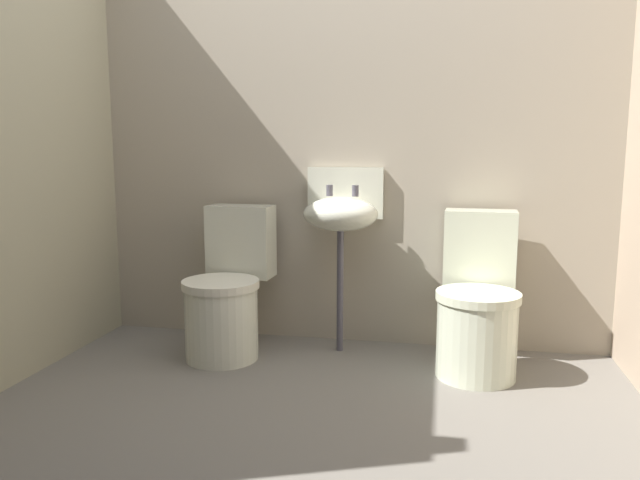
{
  "coord_description": "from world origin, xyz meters",
  "views": [
    {
      "loc": [
        0.52,
        -2.32,
        1.1
      ],
      "look_at": [
        0.0,
        0.26,
        0.7
      ],
      "focal_mm": 34.25,
      "sensor_mm": 36.0,
      "label": 1
    }
  ],
  "objects": [
    {
      "name": "wall_back",
      "position": [
        0.0,
        1.09,
        1.19
      ],
      "size": [
        3.24,
        0.1,
        2.38
      ],
      "primitive_type": "cube",
      "color": "#A79B87",
      "rests_on": "ground"
    },
    {
      "name": "ground_plane",
      "position": [
        0.0,
        0.0,
        -0.04
      ],
      "size": [
        3.24,
        2.48,
        0.08
      ],
      "primitive_type": "cube",
      "color": "slate"
    },
    {
      "name": "toilet_right",
      "position": [
        0.7,
        0.69,
        0.32
      ],
      "size": [
        0.42,
        0.61,
        0.78
      ],
      "rotation": [
        0.0,
        0.0,
        3.09
      ],
      "color": "silver",
      "rests_on": "ground"
    },
    {
      "name": "toilet_left",
      "position": [
        -0.59,
        0.69,
        0.32
      ],
      "size": [
        0.42,
        0.61,
        0.78
      ],
      "rotation": [
        0.0,
        0.0,
        3.1
      ],
      "color": "silver",
      "rests_on": "ground"
    },
    {
      "name": "sink",
      "position": [
        -0.01,
        0.88,
        0.75
      ],
      "size": [
        0.42,
        0.35,
        0.99
      ],
      "color": "#4F4C56",
      "rests_on": "ground"
    }
  ]
}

